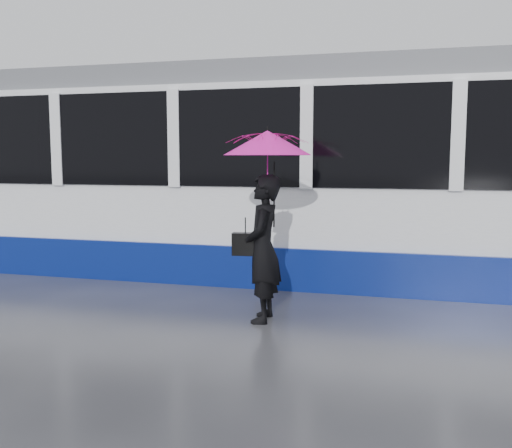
% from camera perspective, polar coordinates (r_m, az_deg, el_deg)
% --- Properties ---
extents(ground, '(90.00, 90.00, 0.00)m').
position_cam_1_polar(ground, '(7.11, 2.07, -9.00)').
color(ground, '#292A2E').
rests_on(ground, ground).
extents(rails, '(34.00, 1.51, 0.02)m').
position_cam_1_polar(rails, '(9.49, 5.53, -4.98)').
color(rails, '#3F3D38').
rests_on(rails, ground).
extents(tram, '(26.00, 2.56, 3.35)m').
position_cam_1_polar(tram, '(9.22, 9.49, 4.81)').
color(tram, white).
rests_on(tram, ground).
extents(woman, '(0.48, 0.67, 1.72)m').
position_cam_1_polar(woman, '(6.66, 0.71, -2.47)').
color(woman, black).
rests_on(woman, ground).
extents(umbrella, '(1.12, 1.12, 1.16)m').
position_cam_1_polar(umbrella, '(6.56, 1.14, 6.41)').
color(umbrella, '#E61389').
rests_on(umbrella, ground).
extents(handbag, '(0.32, 0.17, 0.45)m').
position_cam_1_polar(handbag, '(6.73, -1.07, -2.01)').
color(handbag, black).
rests_on(handbag, ground).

